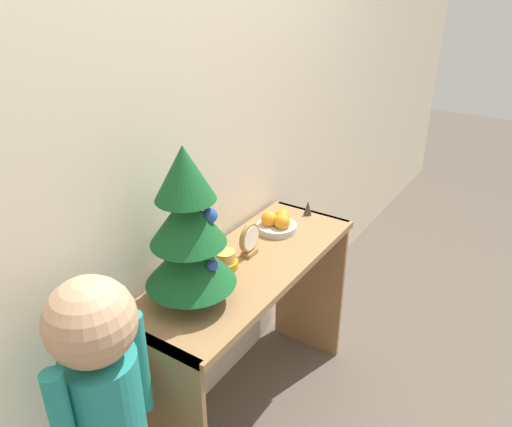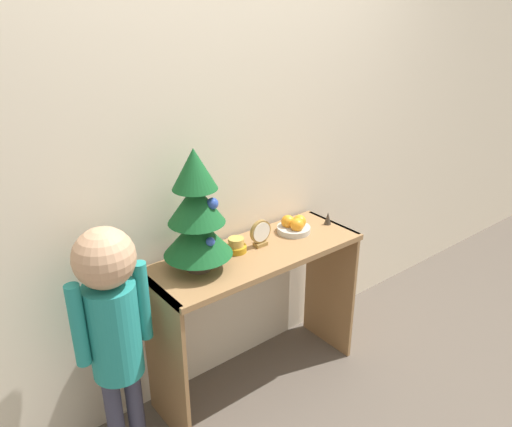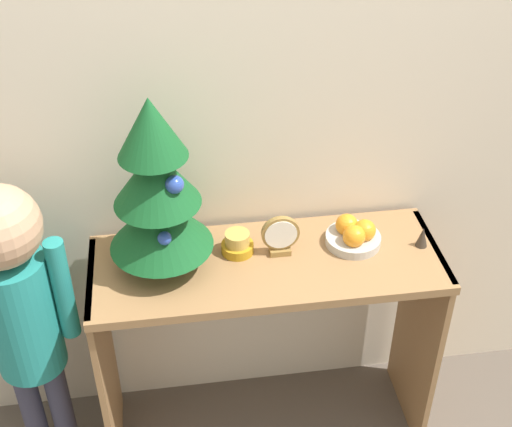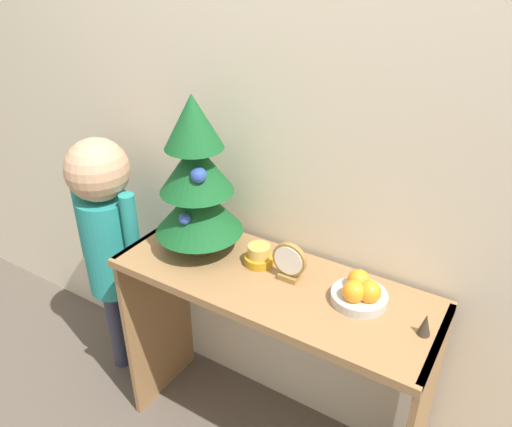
% 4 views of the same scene
% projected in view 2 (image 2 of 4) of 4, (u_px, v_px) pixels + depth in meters
% --- Properties ---
extents(ground_plane, '(12.00, 12.00, 0.00)m').
position_uv_depth(ground_plane, '(281.00, 400.00, 2.65)').
color(ground_plane, brown).
extents(back_wall, '(7.00, 0.05, 2.50)m').
position_uv_depth(back_wall, '(226.00, 154.00, 2.49)').
color(back_wall, beige).
rests_on(back_wall, ground_plane).
extents(console_table, '(1.12, 0.41, 0.81)m').
position_uv_depth(console_table, '(257.00, 285.00, 2.56)').
color(console_table, olive).
rests_on(console_table, ground_plane).
extents(mini_tree, '(0.32, 0.32, 0.58)m').
position_uv_depth(mini_tree, '(196.00, 214.00, 2.21)').
color(mini_tree, '#4C3828').
rests_on(mini_tree, console_table).
extents(fruit_bowl, '(0.18, 0.18, 0.09)m').
position_uv_depth(fruit_bowl, '(294.00, 226.00, 2.66)').
color(fruit_bowl, '#B7B2A8').
rests_on(fruit_bowl, console_table).
extents(singing_bowl, '(0.10, 0.10, 0.07)m').
position_uv_depth(singing_bowl, '(236.00, 246.00, 2.46)').
color(singing_bowl, '#B78419').
rests_on(singing_bowl, console_table).
extents(desk_clock, '(0.12, 0.04, 0.14)m').
position_uv_depth(desk_clock, '(261.00, 234.00, 2.50)').
color(desk_clock, olive).
rests_on(desk_clock, console_table).
extents(figurine, '(0.04, 0.04, 0.07)m').
position_uv_depth(figurine, '(328.00, 218.00, 2.76)').
color(figurine, '#382D23').
rests_on(figurine, console_table).
extents(child_figure, '(0.34, 0.25, 1.16)m').
position_uv_depth(child_figure, '(112.00, 316.00, 2.05)').
color(child_figure, '#38384C').
rests_on(child_figure, ground_plane).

